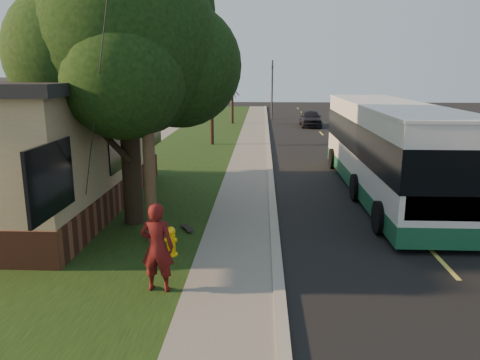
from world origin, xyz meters
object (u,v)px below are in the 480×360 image
object	(u,v)px
traffic_signal	(272,86)
utility_pole	(145,66)
transit_bus	(388,146)
distant_car	(310,118)
dumpster	(80,160)
bare_tree_near	(212,111)
bare_tree_far	(232,101)
skateboard_main	(187,228)
skateboarder	(157,247)
leafy_tree	(128,47)
fire_hydrant	(171,241)

from	to	relation	value
traffic_signal	utility_pole	bearing A→B (deg)	-96.58
traffic_signal	transit_bus	distance (m)	27.71
utility_pole	distant_car	bearing A→B (deg)	75.89
transit_bus	dumpster	world-z (taller)	transit_bus
bare_tree_near	traffic_signal	bearing A→B (deg)	75.96
bare_tree_far	skateboard_main	distance (m)	28.16
bare_tree_near	skateboarder	distance (m)	19.93
utility_pole	dumpster	xyz separation A→B (m)	(-5.20, 8.37, -4.00)
leafy_tree	bare_tree_near	xyz separation A→B (m)	(0.67, 15.35, -3.02)
leafy_tree	traffic_signal	xyz separation A→B (m)	(4.67, 31.35, -2.00)
bare_tree_near	skateboard_main	bearing A→B (deg)	-86.44
traffic_signal	bare_tree_near	bearing A→B (deg)	-104.04
bare_tree_far	skateboarder	xyz separation A→B (m)	(0.50, -31.88, -0.99)
bare_tree_near	transit_bus	bearing A→B (deg)	-55.77
fire_hydrant	distant_car	xyz separation A→B (m)	(6.21, 28.51, 0.27)
bare_tree_near	traffic_signal	distance (m)	16.52
fire_hydrant	bare_tree_near	bearing A→B (deg)	92.86
fire_hydrant	leafy_tree	bearing A→B (deg)	120.67
bare_tree_near	skateboarder	size ratio (longest dim) A/B	2.28
bare_tree_far	dumpster	size ratio (longest dim) A/B	2.87
transit_bus	skateboarder	distance (m)	10.86
skateboarder	skateboard_main	xyz separation A→B (m)	(0.00, 3.78, -0.89)
leafy_tree	bare_tree_far	world-z (taller)	leafy_tree
bare_tree_near	distant_car	size ratio (longest dim) A/B	1.04
bare_tree_far	utility_pole	bearing A→B (deg)	-90.60
fire_hydrant	bare_tree_far	world-z (taller)	bare_tree_far
bare_tree_near	bare_tree_far	bearing A→B (deg)	87.61
bare_tree_near	dumpster	xyz separation A→B (m)	(-5.00, -8.63, -1.51)
bare_tree_far	fire_hydrant	bearing A→B (deg)	-89.24
skateboarder	dumpster	world-z (taller)	skateboarder
bare_tree_near	skateboard_main	world-z (taller)	bare_tree_near
fire_hydrant	utility_pole	xyz separation A→B (m)	(-0.71, 0.99, 4.20)
fire_hydrant	distant_car	distance (m)	29.18
fire_hydrant	bare_tree_near	distance (m)	18.10
skateboard_main	dumpster	xyz separation A→B (m)	(-6.00, 7.46, 0.51)
fire_hydrant	bare_tree_near	world-z (taller)	bare_tree_near
bare_tree_far	distant_car	xyz separation A→B (m)	(6.61, -1.49, -1.30)
dumpster	bare_tree_near	bearing A→B (deg)	59.90
skateboard_main	distant_car	xyz separation A→B (m)	(6.11, 26.60, 0.58)
utility_pole	leafy_tree	distance (m)	1.94
traffic_signal	leafy_tree	bearing A→B (deg)	-98.47
transit_bus	dumpster	xyz separation A→B (m)	(-12.77, 2.78, -1.16)
bare_tree_far	dumpster	bearing A→B (deg)	-104.94
skateboard_main	skateboarder	bearing A→B (deg)	-90.00
bare_tree_far	transit_bus	distance (m)	24.52
skateboard_main	distant_car	bearing A→B (deg)	77.06
bare_tree_far	distant_car	bearing A→B (deg)	-12.70
utility_pole	distant_car	xyz separation A→B (m)	(6.92, 27.52, -3.92)
fire_hydrant	leafy_tree	xyz separation A→B (m)	(-1.57, 2.65, 4.73)
dumpster	skateboard_main	bearing A→B (deg)	-51.16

